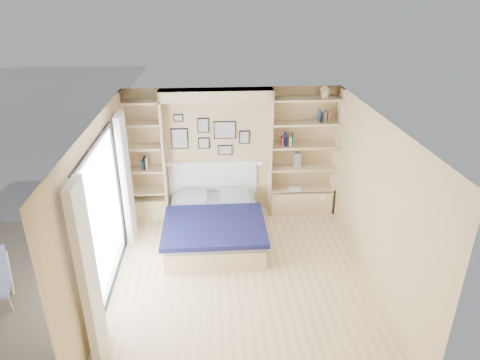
{
  "coord_description": "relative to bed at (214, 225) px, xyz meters",
  "views": [
    {
      "loc": [
        -0.41,
        -5.46,
        4.17
      ],
      "look_at": [
        0.04,
        0.9,
        1.26
      ],
      "focal_mm": 32.0,
      "sensor_mm": 36.0,
      "label": 1
    }
  ],
  "objects": [
    {
      "name": "photo_gallery",
      "position": [
        -0.05,
        1.07,
        1.33
      ],
      "size": [
        1.48,
        0.02,
        0.82
      ],
      "color": "black",
      "rests_on": "ground"
    },
    {
      "name": "ground",
      "position": [
        0.4,
        -1.15,
        -0.28
      ],
      "size": [
        4.5,
        4.5,
        0.0
      ],
      "primitive_type": "plane",
      "color": "beige",
      "rests_on": "ground"
    },
    {
      "name": "shelf_decor",
      "position": [
        1.45,
        0.91,
        1.41
      ],
      "size": [
        3.49,
        0.23,
        2.03
      ],
      "color": "#A51E1E",
      "rests_on": "ground"
    },
    {
      "name": "bed",
      "position": [
        0.0,
        0.0,
        0.0
      ],
      "size": [
        1.72,
        2.15,
        1.07
      ],
      "color": "beige",
      "rests_on": "ground"
    },
    {
      "name": "deck",
      "position": [
        -3.2,
        -1.15,
        -0.28
      ],
      "size": [
        3.2,
        4.0,
        0.05
      ],
      "primitive_type": "cube",
      "color": "#746856",
      "rests_on": "ground"
    },
    {
      "name": "reading_lamps",
      "position": [
        0.1,
        0.85,
        0.83
      ],
      "size": [
        1.92,
        0.12,
        0.15
      ],
      "color": "silver",
      "rests_on": "ground"
    },
    {
      "name": "room_shell",
      "position": [
        0.01,
        0.37,
        0.8
      ],
      "size": [
        4.5,
        4.5,
        4.5
      ],
      "color": "tan",
      "rests_on": "ground"
    }
  ]
}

